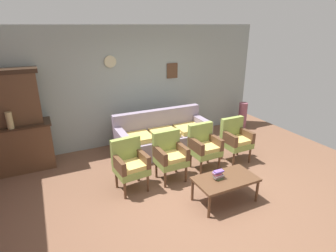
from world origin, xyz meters
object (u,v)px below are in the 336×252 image
side_cabinet (22,147)px  floral_couch (163,138)px  vase_on_cabinet (10,120)px  floor_vase_by_wall (243,115)px  coffee_table (225,181)px  armchair_by_doorway (130,163)px  armchair_near_couch_end (236,138)px  armchair_row_middle (170,154)px  book_stack_on_table (218,175)px  armchair_near_cabinet (204,145)px

side_cabinet → floral_couch: (2.80, -0.48, -0.14)m
vase_on_cabinet → floor_vase_by_wall: 5.53m
coffee_table → armchair_by_doorway: bearing=140.9°
coffee_table → armchair_near_couch_end: bearing=45.4°
armchair_by_doorway → armchair_row_middle: bearing=-0.4°
floral_couch → armchair_near_couch_end: (1.17, -1.06, 0.17)m
armchair_row_middle → floor_vase_by_wall: armchair_row_middle is taller
armchair_row_middle → armchair_near_couch_end: (1.55, 0.07, 0.00)m
coffee_table → book_stack_on_table: bearing=161.6°
vase_on_cabinet → floral_couch: (2.89, -0.29, -0.76)m
floral_couch → vase_on_cabinet: bearing=174.2°
floral_couch → armchair_row_middle: 1.20m
side_cabinet → armchair_by_doorway: side_cabinet is taller
vase_on_cabinet → armchair_near_couch_end: (4.07, -1.35, -0.58)m
armchair_near_couch_end → book_stack_on_table: (-1.18, -1.03, -0.01)m
armchair_near_couch_end → floor_vase_by_wall: armchair_near_couch_end is taller
side_cabinet → armchair_row_middle: side_cabinet is taller
floral_couch → armchair_near_cabinet: 1.15m
armchair_by_doorway → floor_vase_by_wall: size_ratio=1.26×
side_cabinet → armchair_by_doorway: 2.31m
floral_couch → armchair_by_doorway: (-1.13, -1.12, 0.17)m
side_cabinet → vase_on_cabinet: bearing=-117.7°
floor_vase_by_wall → floral_couch: bearing=-171.7°
armchair_row_middle → book_stack_on_table: armchair_row_middle is taller
vase_on_cabinet → coffee_table: bearing=-38.8°
vase_on_cabinet → armchair_near_couch_end: vase_on_cabinet is taller
floral_couch → armchair_row_middle: same height
armchair_row_middle → floor_vase_by_wall: size_ratio=1.26×
armchair_row_middle → coffee_table: armchair_row_middle is taller
side_cabinet → armchair_near_cabinet: 3.54m
floral_couch → floor_vase_by_wall: (2.59, 0.38, 0.03)m
side_cabinet → floral_couch: bearing=-9.7°
armchair_near_cabinet → coffee_table: armchair_near_cabinet is taller
vase_on_cabinet → floral_couch: size_ratio=0.15×
armchair_by_doorway → floor_vase_by_wall: bearing=21.9°
vase_on_cabinet → armchair_row_middle: size_ratio=0.34×
armchair_near_couch_end → coffee_table: 1.51m
armchair_near_cabinet → book_stack_on_table: 1.10m
floor_vase_by_wall → book_stack_on_table: bearing=-136.5°
side_cabinet → armchair_row_middle: bearing=-33.5°
floral_couch → coffee_table: 2.13m
coffee_table → floor_vase_by_wall: floor_vase_by_wall is taller
armchair_by_doorway → floor_vase_by_wall: armchair_by_doorway is taller
side_cabinet → armchair_row_middle: size_ratio=1.28×
armchair_by_doorway → coffee_table: bearing=-39.1°
floral_couch → armchair_near_cabinet: bearing=-69.6°
side_cabinet → floor_vase_by_wall: side_cabinet is taller
vase_on_cabinet → coffee_table: vase_on_cabinet is taller
armchair_by_doorway → armchair_row_middle: same height
armchair_row_middle → coffee_table: size_ratio=0.90×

